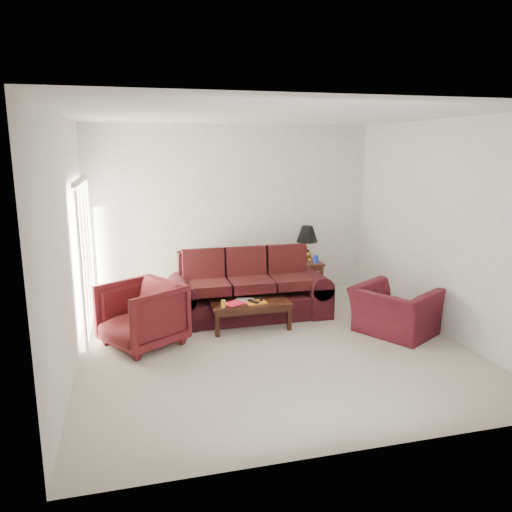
{
  "coord_description": "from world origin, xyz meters",
  "views": [
    {
      "loc": [
        -1.8,
        -6.07,
        2.61
      ],
      "look_at": [
        0.0,
        0.85,
        1.05
      ],
      "focal_mm": 35.0,
      "sensor_mm": 36.0,
      "label": 1
    }
  ],
  "objects": [
    {
      "name": "table_lamp",
      "position": [
        1.28,
        2.17,
        0.93
      ],
      "size": [
        0.4,
        0.4,
        0.64
      ],
      "primitive_type": null,
      "rotation": [
        0.0,
        0.0,
        -0.06
      ],
      "color": "gold",
      "rests_on": "end_table"
    },
    {
      "name": "floor",
      "position": [
        0.0,
        0.0,
        0.0
      ],
      "size": [
        5.0,
        5.0,
        0.0
      ],
      "primitive_type": "plane",
      "color": "beige",
      "rests_on": "ground"
    },
    {
      "name": "blue_canister",
      "position": [
        1.38,
        1.97,
        0.68
      ],
      "size": [
        0.09,
        0.09,
        0.14
      ],
      "primitive_type": "cylinder",
      "rotation": [
        0.0,
        0.0,
        -0.03
      ],
      "color": "#1A34A9",
      "rests_on": "end_table"
    },
    {
      "name": "end_table",
      "position": [
        1.23,
        2.12,
        0.3
      ],
      "size": [
        0.61,
        0.61,
        0.61
      ],
      "primitive_type": null,
      "rotation": [
        0.0,
        0.0,
        -0.09
      ],
      "color": "#53351C",
      "rests_on": "ground"
    },
    {
      "name": "magazine_red",
      "position": [
        -0.37,
        0.65,
        0.41
      ],
      "size": [
        0.33,
        0.3,
        0.02
      ],
      "primitive_type": "cube",
      "rotation": [
        0.0,
        0.0,
        0.46
      ],
      "color": "red",
      "rests_on": "coffee_table"
    },
    {
      "name": "coffee_table",
      "position": [
        -0.13,
        0.72,
        0.2
      ],
      "size": [
        1.29,
        0.99,
        0.41
      ],
      "primitive_type": null,
      "rotation": [
        0.0,
        0.0,
        0.4
      ],
      "color": "black",
      "rests_on": "ground"
    },
    {
      "name": "clock",
      "position": [
        1.07,
        1.94,
        0.67
      ],
      "size": [
        0.14,
        0.07,
        0.13
      ],
      "primitive_type": "cube",
      "rotation": [
        0.0,
        0.0,
        -0.23
      ],
      "color": "silver",
      "rests_on": "end_table"
    },
    {
      "name": "armchair_left",
      "position": [
        -1.68,
        0.42,
        0.43
      ],
      "size": [
        1.29,
        1.29,
        0.86
      ],
      "primitive_type": "imported",
      "rotation": [
        0.0,
        0.0,
        -1.01
      ],
      "color": "#481013",
      "rests_on": "ground"
    },
    {
      "name": "armchair_right",
      "position": [
        1.8,
        -0.04,
        0.34
      ],
      "size": [
        1.32,
        1.37,
        0.68
      ],
      "primitive_type": "imported",
      "rotation": [
        0.0,
        0.0,
        2.1
      ],
      "color": "#430F18",
      "rests_on": "ground"
    },
    {
      "name": "yellow_glass",
      "position": [
        -0.56,
        0.54,
        0.46
      ],
      "size": [
        0.08,
        0.08,
        0.11
      ],
      "primitive_type": "cylinder",
      "rotation": [
        0.0,
        0.0,
        -0.39
      ],
      "color": "gold",
      "rests_on": "coffee_table"
    },
    {
      "name": "remote_b",
      "position": [
        0.04,
        0.69,
        0.43
      ],
      "size": [
        0.09,
        0.16,
        0.02
      ],
      "primitive_type": "cube",
      "rotation": [
        0.0,
        0.0,
        -0.3
      ],
      "color": "black",
      "rests_on": "coffee_table"
    },
    {
      "name": "magazine_white",
      "position": [
        -0.19,
        0.79,
        0.41
      ],
      "size": [
        0.32,
        0.29,
        0.01
      ],
      "primitive_type": "cube",
      "rotation": [
        0.0,
        0.0,
        -0.47
      ],
      "color": "white",
      "rests_on": "coffee_table"
    },
    {
      "name": "blinds",
      "position": [
        -2.42,
        1.3,
        1.08
      ],
      "size": [
        0.1,
        2.0,
        2.16
      ],
      "primitive_type": "cube",
      "color": "silver",
      "rests_on": "ground"
    },
    {
      "name": "remote_a",
      "position": [
        -0.1,
        0.61,
        0.43
      ],
      "size": [
        0.14,
        0.19,
        0.02
      ],
      "primitive_type": "cube",
      "rotation": [
        0.0,
        0.0,
        0.52
      ],
      "color": "black",
      "rests_on": "coffee_table"
    },
    {
      "name": "sofa",
      "position": [
        -0.02,
        1.22,
        0.5
      ],
      "size": [
        2.55,
        1.28,
        1.01
      ],
      "primitive_type": null,
      "rotation": [
        0.0,
        0.0,
        0.09
      ],
      "color": "black",
      "rests_on": "ground"
    },
    {
      "name": "throw_pillow",
      "position": [
        -0.62,
        2.03,
        0.74
      ],
      "size": [
        0.41,
        0.28,
        0.39
      ],
      "primitive_type": "cube",
      "rotation": [
        -0.21,
        0.0,
        -0.29
      ],
      "color": "black",
      "rests_on": "sofa"
    },
    {
      "name": "magazine_orange",
      "position": [
        -0.06,
        0.63,
        0.41
      ],
      "size": [
        0.32,
        0.26,
        0.02
      ],
      "primitive_type": "cube",
      "rotation": [
        0.0,
        0.0,
        0.17
      ],
      "color": "orange",
      "rests_on": "coffee_table"
    },
    {
      "name": "floor_lamp",
      "position": [
        -2.19,
        2.01,
        0.87
      ],
      "size": [
        0.35,
        0.35,
        1.73
      ],
      "primitive_type": null,
      "rotation": [
        0.0,
        0.0,
        -0.26
      ],
      "color": "silver",
      "rests_on": "ground"
    },
    {
      "name": "picture_frame",
      "position": [
        1.09,
        2.35,
        0.68
      ],
      "size": [
        0.12,
        0.14,
        0.05
      ],
      "primitive_type": "cube",
      "rotation": [
        1.36,
        0.0,
        0.02
      ],
      "color": "white",
      "rests_on": "end_table"
    }
  ]
}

